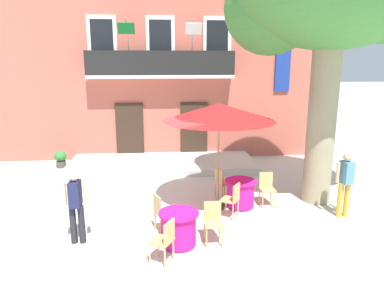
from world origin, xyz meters
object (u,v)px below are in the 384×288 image
cafe_table_near_tree (240,193)px  pedestrian_near_entrance (345,181)px  cafe_chair_near_tree_1 (267,187)px  cafe_umbrella (219,113)px  cafe_chair_middle_2 (161,210)px  ground_planter_left (61,158)px  cafe_table_middle (179,228)px  cafe_chair_middle_0 (165,239)px  cafe_chair_near_tree_0 (232,198)px  cafe_chair_middle_1 (213,220)px  cafe_chair_near_tree_2 (222,181)px  pedestrian_mid_plaza (76,203)px

cafe_table_near_tree → pedestrian_near_entrance: pedestrian_near_entrance is taller
cafe_chair_near_tree_1 → cafe_umbrella: cafe_umbrella is taller
cafe_chair_middle_2 → ground_planter_left: 6.67m
cafe_table_near_tree → cafe_umbrella: 2.31m
cafe_table_middle → cafe_chair_middle_0: 0.77m
cafe_chair_near_tree_0 → pedestrian_near_entrance: pedestrian_near_entrance is taller
cafe_chair_near_tree_1 → pedestrian_near_entrance: pedestrian_near_entrance is taller
cafe_chair_middle_0 → cafe_umbrella: size_ratio=0.31×
cafe_chair_middle_2 → cafe_chair_middle_1: bearing=-27.4°
cafe_umbrella → pedestrian_near_entrance: cafe_umbrella is taller
cafe_table_near_tree → cafe_chair_middle_2: (-2.14, -1.27, 0.14)m
cafe_chair_near_tree_2 → cafe_chair_middle_2: size_ratio=1.00×
cafe_chair_near_tree_2 → cafe_table_middle: size_ratio=1.05×
cafe_chair_middle_1 → pedestrian_near_entrance: 3.68m
cafe_chair_near_tree_0 → cafe_table_middle: size_ratio=1.05×
cafe_chair_middle_2 → cafe_umbrella: bearing=40.3°
cafe_chair_near_tree_1 → pedestrian_mid_plaza: size_ratio=0.55×
cafe_chair_near_tree_0 → cafe_chair_middle_0: size_ratio=1.00×
cafe_table_near_tree → cafe_table_middle: same height
cafe_umbrella → cafe_chair_near_tree_1: bearing=2.8°
cafe_chair_middle_1 → cafe_chair_near_tree_1: bearing=47.6°
cafe_chair_near_tree_0 → pedestrian_near_entrance: (2.84, -0.16, 0.43)m
cafe_table_near_tree → cafe_chair_middle_1: bearing=-118.9°
cafe_chair_near_tree_0 → cafe_chair_middle_2: bearing=-161.2°
cafe_chair_near_tree_1 → cafe_chair_near_tree_2: (-1.16, 0.54, 0.00)m
cafe_chair_near_tree_1 → cafe_chair_near_tree_2: 1.28m
cafe_chair_near_tree_1 → cafe_table_middle: size_ratio=1.05×
pedestrian_mid_plaza → ground_planter_left: bearing=108.5°
cafe_chair_middle_2 → cafe_chair_middle_0: bearing=-87.3°
cafe_chair_middle_1 → ground_planter_left: size_ratio=1.45×
cafe_chair_middle_1 → pedestrian_mid_plaza: 2.98m
cafe_table_near_tree → cafe_chair_near_tree_2: size_ratio=0.95×
cafe_chair_near_tree_1 → cafe_chair_near_tree_2: size_ratio=1.00×
cafe_chair_middle_1 → cafe_umbrella: size_ratio=0.31×
cafe_chair_near_tree_0 → cafe_chair_middle_1: 1.36m
cafe_table_middle → pedestrian_mid_plaza: bearing=172.4°
cafe_chair_middle_0 → cafe_umbrella: 3.66m
cafe_chair_near_tree_2 → cafe_chair_middle_0: size_ratio=1.00×
cafe_chair_near_tree_0 → cafe_chair_near_tree_1: bearing=34.1°
cafe_table_near_tree → cafe_chair_middle_0: cafe_chair_middle_0 is taller
cafe_chair_near_tree_2 → pedestrian_near_entrance: bearing=-26.6°
pedestrian_mid_plaza → cafe_table_middle: bearing=-7.6°
cafe_chair_near_tree_2 → pedestrian_mid_plaza: (-3.56, -2.26, 0.40)m
cafe_chair_middle_0 → pedestrian_mid_plaza: size_ratio=0.55×
cafe_chair_near_tree_1 → cafe_table_near_tree: bearing=-173.4°
cafe_table_middle → cafe_chair_middle_1: size_ratio=0.95×
cafe_chair_middle_0 → pedestrian_near_entrance: bearing=21.4°
cafe_chair_near_tree_0 → cafe_chair_middle_2: same height
cafe_chair_near_tree_2 → cafe_umbrella: (-0.21, -0.61, 2.08)m
cafe_table_middle → cafe_umbrella: 3.17m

